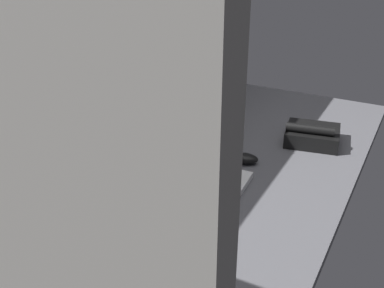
{
  "coord_description": "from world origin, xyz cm",
  "views": [
    {
      "loc": [
        -119.6,
        -53.21,
        74.48
      ],
      "look_at": [
        -7.17,
        0.0,
        14.0
      ],
      "focal_mm": 43.15,
      "sensor_mm": 36.0,
      "label": 1
    }
  ],
  "objects_px": {
    "monitor": "(120,118)",
    "keyboard": "(213,199)",
    "desk_phone": "(312,135)",
    "mouse": "(244,158)"
  },
  "relations": [
    {
      "from": "monitor",
      "to": "keyboard",
      "type": "distance_m",
      "value": 0.37
    },
    {
      "from": "monitor",
      "to": "keyboard",
      "type": "bearing_deg",
      "value": -85.97
    },
    {
      "from": "desk_phone",
      "to": "keyboard",
      "type": "bearing_deg",
      "value": 164.24
    },
    {
      "from": "keyboard",
      "to": "mouse",
      "type": "bearing_deg",
      "value": -1.22
    },
    {
      "from": "monitor",
      "to": "mouse",
      "type": "relative_size",
      "value": 4.2
    },
    {
      "from": "mouse",
      "to": "monitor",
      "type": "bearing_deg",
      "value": 123.34
    },
    {
      "from": "desk_phone",
      "to": "mouse",
      "type": "bearing_deg",
      "value": 148.21
    },
    {
      "from": "mouse",
      "to": "desk_phone",
      "type": "bearing_deg",
      "value": -43.61
    },
    {
      "from": "keyboard",
      "to": "mouse",
      "type": "distance_m",
      "value": 0.27
    },
    {
      "from": "desk_phone",
      "to": "monitor",
      "type": "bearing_deg",
      "value": 140.76
    }
  ]
}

